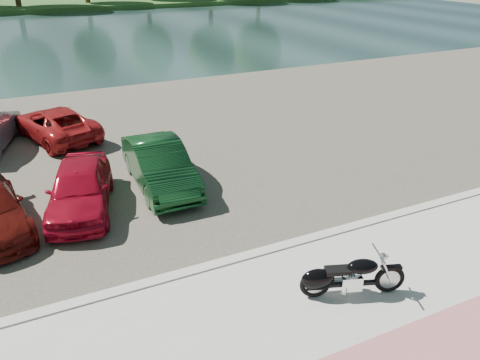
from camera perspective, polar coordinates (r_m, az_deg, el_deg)
The scene contains 10 objects.
ground at distance 10.50m, azimuth 7.42°, elevation -14.89°, with size 200.00×200.00×0.00m, color #595447.
promenade at distance 9.87m, azimuth 10.66°, elevation -17.99°, with size 60.00×6.00×0.10m, color #AEACA3.
kerb at distance 11.81m, azimuth 2.24°, elevation -8.99°, with size 60.00×0.30×0.14m, color #AEACA3.
parking_lot at distance 19.37m, azimuth -10.10°, elevation 4.92°, with size 60.00×18.00×0.04m, color #3D3931.
river at distance 47.28m, azimuth -20.30°, elevation 16.08°, with size 120.00×40.00×0.00m, color #192D2B.
far_bank at distance 78.96m, azimuth -23.23°, elevation 19.22°, with size 120.00×24.00×0.60m, color #2A4C1B.
motorcycle at distance 10.47m, azimuth 12.46°, elevation -11.51°, with size 2.25×1.06×1.05m.
car_4 at distance 14.21m, azimuth -18.94°, elevation -0.91°, with size 1.67×4.15×1.42m, color #A60B21.
car_5 at distance 15.05m, azimuth -9.77°, elevation 1.81°, with size 1.55×4.46×1.47m, color #0E3618.
car_10 at distance 20.26m, azimuth -21.56°, elevation 6.41°, with size 2.12×4.61×1.28m, color #A91C1E.
Camera 1 is at (-4.54, -6.56, 6.82)m, focal length 35.00 mm.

